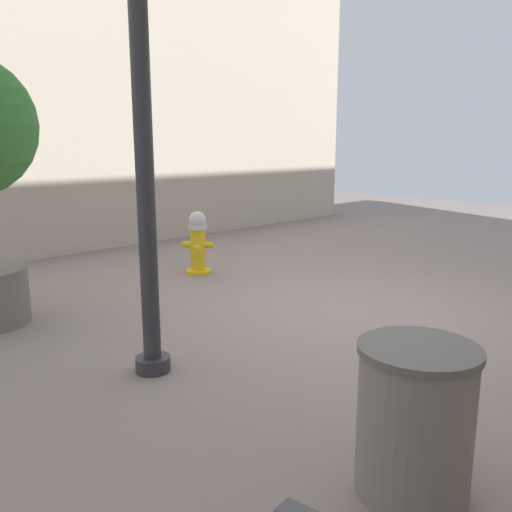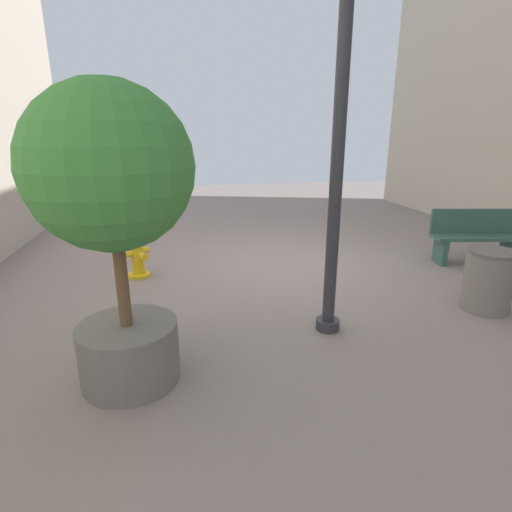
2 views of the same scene
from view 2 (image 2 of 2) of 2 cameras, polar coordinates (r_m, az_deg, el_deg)
name	(u,v)px [view 2 (image 2 of 2)]	position (r m, az deg, el deg)	size (l,w,h in m)	color
ground_plane	(295,264)	(7.04, 5.62, -1.20)	(23.40, 23.40, 0.00)	gray
fire_hydrant	(137,250)	(6.57, -16.82, 0.78)	(0.40, 0.40, 0.88)	gold
bench_near	(475,236)	(8.01, 29.08, 2.56)	(1.57, 0.72, 0.95)	#33594C
planter_tree	(113,200)	(3.47, -19.95, 7.66)	(1.37, 1.37, 2.64)	slate
street_lamp	(343,72)	(4.35, 12.42, 24.50)	(0.36, 0.36, 4.57)	#2D2D33
trash_bin	(488,280)	(5.93, 30.55, -3.04)	(0.62, 0.62, 0.81)	slate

